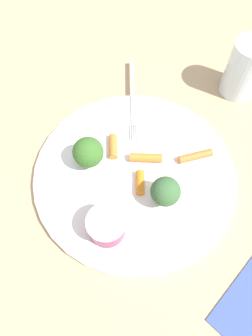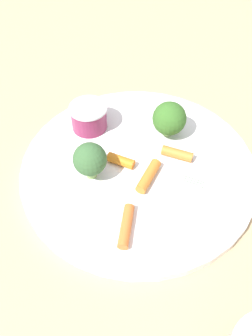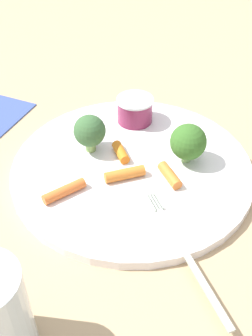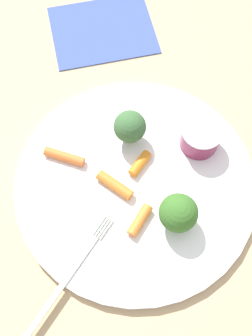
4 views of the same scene
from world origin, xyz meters
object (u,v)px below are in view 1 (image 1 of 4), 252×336
drinking_glass (245,69)px  carrot_stick_1 (137,183)px  carrot_stick_3 (113,146)px  carrot_stick_0 (146,158)px  plate (135,173)px  broccoli_floret_0 (88,152)px  broccoli_floret_1 (165,192)px  sauce_cup (107,226)px  carrot_stick_2 (195,156)px  fork (133,98)px

drinking_glass → carrot_stick_1: bearing=118.0°
carrot_stick_3 → carrot_stick_0: bearing=-131.7°
plate → carrot_stick_1: 0.03m
broccoli_floret_0 → carrot_stick_1: bearing=-137.9°
broccoli_floret_1 → carrot_stick_1: 0.05m
broccoli_floret_1 → carrot_stick_1: bearing=37.5°
sauce_cup → broccoli_floret_1: bearing=-80.3°
broccoli_floret_0 → plate: bearing=-122.3°
sauce_cup → carrot_stick_2: (0.06, -0.16, -0.01)m
carrot_stick_0 → drinking_glass: (0.09, -0.21, 0.03)m
carrot_stick_0 → drinking_glass: 0.23m
sauce_cup → drinking_glass: (0.18, -0.30, 0.02)m
carrot_stick_1 → plate: bearing=-11.6°
plate → broccoli_floret_0: bearing=57.7°
carrot_stick_3 → broccoli_floret_0: bearing=106.6°
carrot_stick_0 → fork: (0.12, -0.02, -0.01)m
carrot_stick_0 → carrot_stick_3: size_ratio=1.21×
carrot_stick_3 → drinking_glass: 0.26m
sauce_cup → drinking_glass: bearing=-59.5°
plate → carrot_stick_0: bearing=-59.5°
plate → broccoli_floret_1: 0.07m
carrot_stick_2 → drinking_glass: drinking_glass is taller
carrot_stick_0 → carrot_stick_2: carrot_stick_0 is taller
plate → carrot_stick_3: bearing=19.4°
drinking_glass → sauce_cup: bearing=120.5°
plate → fork: 0.14m
sauce_cup → carrot_stick_1: (0.05, -0.06, -0.01)m
sauce_cup → fork: size_ratio=0.30×
plate → drinking_glass: size_ratio=3.11×
carrot_stick_3 → fork: (0.09, -0.06, -0.00)m
broccoli_floret_0 → carrot_stick_0: broccoli_floret_0 is taller
broccoli_floret_0 → broccoli_floret_1: bearing=-139.5°
broccoli_floret_0 → fork: 0.15m
broccoli_floret_1 → carrot_stick_0: broccoli_floret_1 is taller
carrot_stick_2 → carrot_stick_3: (0.06, 0.11, 0.00)m
plate → sauce_cup: sauce_cup is taller
sauce_cup → drinking_glass: size_ratio=0.53×
plate → sauce_cup: 0.10m
drinking_glass → carrot_stick_3: bearing=102.2°
broccoli_floret_1 → carrot_stick_1: size_ratio=1.45×
carrot_stick_1 → carrot_stick_3: same height
sauce_cup → carrot_stick_1: bearing=-51.0°
drinking_glass → fork: bearing=80.1°
carrot_stick_0 → carrot_stick_3: 0.05m
broccoli_floret_1 → carrot_stick_1: (0.03, 0.03, -0.02)m
carrot_stick_1 → carrot_stick_3: bearing=10.0°
broccoli_floret_0 → drinking_glass: (0.07, -0.29, 0.01)m
plate → fork: size_ratio=1.73×
broccoli_floret_0 → carrot_stick_1: size_ratio=1.47×
carrot_stick_0 → fork: 0.12m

